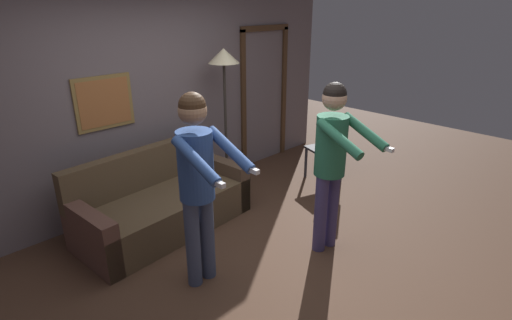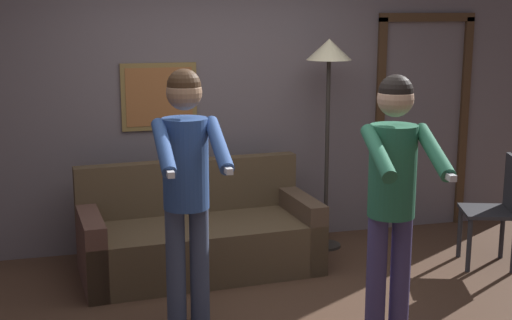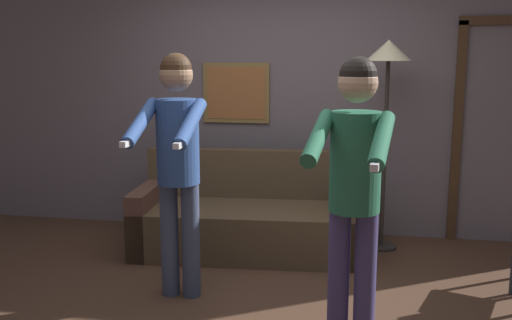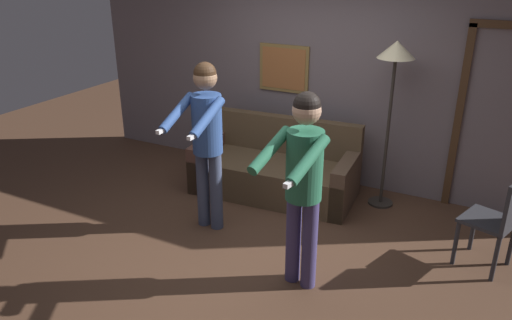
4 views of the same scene
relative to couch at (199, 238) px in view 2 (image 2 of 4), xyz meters
name	(u,v)px [view 2 (image 2 of 4)]	position (x,y,z in m)	size (l,w,h in m)	color
back_wall_assembly	(214,102)	(0.28, 0.70, 1.02)	(6.40, 0.10, 2.60)	slate
couch	(199,238)	(0.00, 0.00, 0.00)	(1.95, 0.97, 0.87)	brown
torchiere_lamp	(329,69)	(1.22, 0.29, 1.33)	(0.39, 0.39, 1.87)	#332D28
person_standing_left	(186,175)	(-0.27, -1.06, 0.79)	(0.43, 0.71, 1.75)	#3E4967
person_standing_right	(393,183)	(0.96, -1.54, 0.77)	(0.50, 0.73, 1.73)	#433B6E
dining_chair_distant	(499,204)	(2.43, -0.53, 0.25)	(0.53, 0.53, 0.93)	#2D2D33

